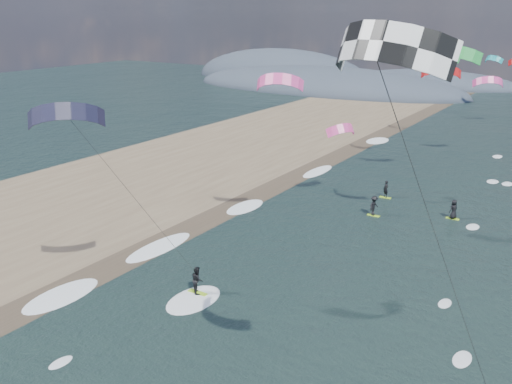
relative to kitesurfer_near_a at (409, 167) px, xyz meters
The scene contains 7 objects.
wet_sand_strip 27.30m from the kitesurfer_near_a, 160.49° to the left, with size 3.00×240.00×0.00m, color #382D23.
coastal_hills 120.35m from the kitesurfer_near_a, 117.72° to the left, with size 80.00×41.00×15.00m.
kitesurfer_near_a is the anchor object (origin of this frame).
kitesurfer_near_b 18.86m from the kitesurfer_near_a, 165.44° to the left, with size 7.07×9.27×13.13m.
far_kitesurfers 33.58m from the kitesurfer_near_a, 108.12° to the left, with size 7.95×6.19×1.78m.
bg_kite_field 51.28m from the kitesurfer_near_a, 102.14° to the left, with size 13.57×72.42×8.90m.
shoreline_surf 28.13m from the kitesurfer_near_a, 149.31° to the left, with size 2.40×79.40×0.11m.
Camera 1 is at (15.79, -14.15, 17.05)m, focal length 40.00 mm.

